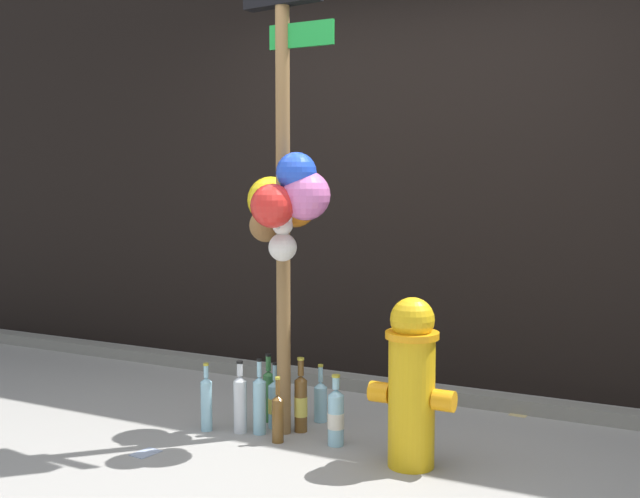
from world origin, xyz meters
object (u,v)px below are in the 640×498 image
(memorial_post, at_px, (284,169))
(fire_hydrant, at_px, (412,382))
(bottle_6, at_px, (206,402))
(bottle_5, at_px, (301,402))
(bottle_7, at_px, (269,394))
(bottle_1, at_px, (259,404))
(bottle_0, at_px, (240,402))
(bottle_3, at_px, (336,416))
(bottle_2, at_px, (321,400))
(bottle_8, at_px, (278,417))
(bottle_4, at_px, (275,403))

(memorial_post, height_order, fire_hydrant, memorial_post)
(bottle_6, bearing_deg, fire_hydrant, 0.66)
(bottle_5, xyz_separation_m, bottle_6, (-0.44, -0.21, -0.00))
(bottle_6, xyz_separation_m, bottle_7, (0.21, 0.28, 0.00))
(bottle_1, bearing_deg, bottle_0, -164.48)
(bottle_0, distance_m, bottle_6, 0.18)
(bottle_3, relative_size, bottle_7, 0.95)
(bottle_5, distance_m, bottle_7, 0.25)
(bottle_2, distance_m, bottle_8, 0.40)
(bottle_0, height_order, bottle_6, bottle_0)
(bottle_1, relative_size, bottle_4, 1.12)
(bottle_0, relative_size, bottle_1, 0.96)
(fire_hydrant, relative_size, bottle_5, 2.00)
(memorial_post, bearing_deg, bottle_0, -159.30)
(bottle_2, distance_m, bottle_5, 0.20)
(bottle_7, relative_size, bottle_8, 1.12)
(bottle_0, bearing_deg, memorial_post, 20.70)
(bottle_3, xyz_separation_m, bottle_6, (-0.70, -0.11, 0.01))
(bottle_7, bearing_deg, bottle_5, -16.30)
(bottle_4, distance_m, bottle_8, 0.23)
(bottle_0, height_order, bottle_7, bottle_0)
(bottle_1, bearing_deg, fire_hydrant, -4.79)
(bottle_0, distance_m, bottle_5, 0.31)
(bottle_0, xyz_separation_m, bottle_3, (0.53, 0.05, -0.01))
(bottle_1, bearing_deg, bottle_7, 108.51)
(bottle_2, relative_size, bottle_6, 0.88)
(bottle_2, bearing_deg, bottle_0, -128.85)
(bottle_1, distance_m, bottle_7, 0.21)
(bottle_3, bearing_deg, fire_hydrant, -12.55)
(bottle_2, bearing_deg, bottle_5, -93.71)
(bottle_3, xyz_separation_m, bottle_7, (-0.49, 0.17, 0.01))
(bottle_4, bearing_deg, bottle_2, 51.75)
(fire_hydrant, distance_m, bottle_4, 0.90)
(bottle_8, bearing_deg, bottle_0, 170.26)
(memorial_post, height_order, bottle_4, memorial_post)
(bottle_4, xyz_separation_m, bottle_5, (0.15, 0.01, 0.02))
(memorial_post, distance_m, bottle_2, 1.27)
(memorial_post, xyz_separation_m, bottle_3, (0.31, -0.03, -1.21))
(bottle_6, bearing_deg, memorial_post, 19.65)
(bottle_4, bearing_deg, fire_hydrant, -13.01)
(bottle_1, bearing_deg, bottle_3, 3.21)
(bottle_6, bearing_deg, bottle_3, 8.84)
(bottle_7, bearing_deg, bottle_3, -19.48)
(bottle_2, relative_size, bottle_4, 0.90)
(fire_hydrant, relative_size, bottle_4, 2.22)
(bottle_1, height_order, bottle_6, bottle_1)
(bottle_7, bearing_deg, bottle_1, -71.49)
(bottle_2, xyz_separation_m, bottle_5, (-0.01, -0.20, 0.04))
(memorial_post, distance_m, bottle_6, 1.28)
(bottle_6, relative_size, bottle_7, 0.96)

